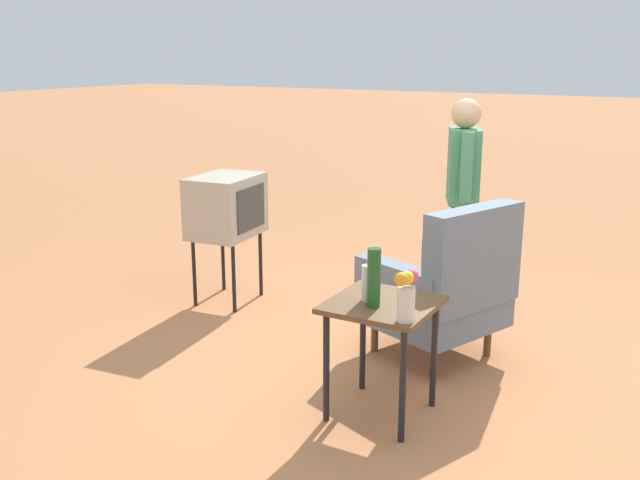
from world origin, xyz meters
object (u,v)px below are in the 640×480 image
object	(u,v)px
armchair	(445,287)
bottle_short_clear	(367,283)
side_table	(382,319)
flower_vase	(406,293)
tv_on_stand	(226,207)
bottle_wine_green	(374,278)
person_standing	(462,192)

from	to	relation	value
armchair	bottle_short_clear	distance (m)	0.95
side_table	flower_vase	xyz separation A→B (m)	(0.21, 0.22, 0.25)
tv_on_stand	bottle_short_clear	distance (m)	2.12
bottle_wine_green	side_table	bearing A→B (deg)	171.46
tv_on_stand	flower_vase	size ratio (longest dim) A/B	3.89
armchair	bottle_wine_green	xyz separation A→B (m)	(0.97, -0.05, 0.33)
bottle_short_clear	bottle_wine_green	bearing A→B (deg)	46.13
armchair	bottle_wine_green	bearing A→B (deg)	-3.19
side_table	bottle_short_clear	size ratio (longest dim) A/B	3.32
person_standing	flower_vase	xyz separation A→B (m)	(2.04, 0.41, -0.13)
side_table	bottle_wine_green	size ratio (longest dim) A/B	2.07
bottle_short_clear	flower_vase	bearing A→B (deg)	58.74
armchair	bottle_short_clear	bearing A→B (deg)	-7.75
side_table	person_standing	distance (m)	1.88
bottle_wine_green	flower_vase	size ratio (longest dim) A/B	1.21
tv_on_stand	bottle_wine_green	distance (m)	2.21
armchair	flower_vase	xyz separation A→B (m)	(1.09, 0.18, 0.31)
bottle_wine_green	bottle_short_clear	xyz separation A→B (m)	(-0.07, -0.07, -0.06)
side_table	flower_vase	size ratio (longest dim) A/B	2.50
flower_vase	side_table	bearing A→B (deg)	-133.22
bottle_short_clear	tv_on_stand	bearing A→B (deg)	-122.33
side_table	bottle_short_clear	bearing A→B (deg)	-74.27
bottle_short_clear	side_table	bearing A→B (deg)	105.73
tv_on_stand	person_standing	world-z (taller)	person_standing
person_standing	tv_on_stand	bearing A→B (deg)	-66.69
bottle_wine_green	tv_on_stand	bearing A→B (deg)	-122.82
side_table	flower_vase	distance (m)	0.39
flower_vase	person_standing	bearing A→B (deg)	-168.74
armchair	side_table	size ratio (longest dim) A/B	1.60
side_table	person_standing	world-z (taller)	person_standing
side_table	bottle_wine_green	distance (m)	0.28
side_table	flower_vase	bearing A→B (deg)	46.78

